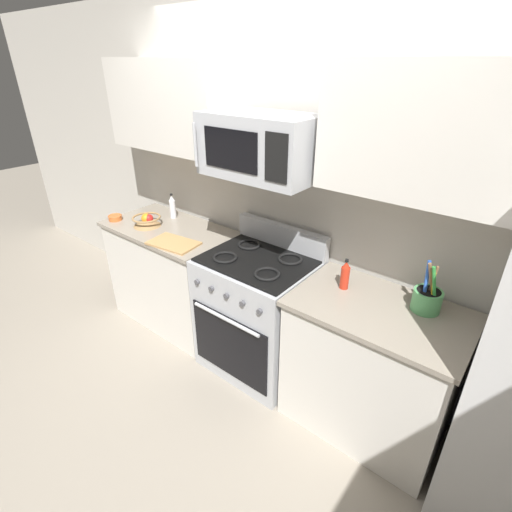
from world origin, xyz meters
The scene contains 14 objects.
ground_plane centered at (0.00, 0.00, 0.00)m, with size 16.00×16.00×0.00m, color gray.
wall_back centered at (0.00, 1.02, 1.30)m, with size 8.00×0.10×2.60m, color beige.
counter_left centered at (-0.95, 0.64, 0.46)m, with size 1.13×0.62×0.91m.
range_oven centered at (0.00, 0.64, 0.47)m, with size 0.76×0.66×1.09m.
counter_right centered at (0.88, 0.64, 0.46)m, with size 0.99×0.62×0.91m.
microwave centered at (0.00, 0.66, 1.69)m, with size 0.73×0.44×0.37m.
upper_cabinets_left centered at (-0.96, 0.80, 1.84)m, with size 1.12×0.34×0.64m.
upper_cabinets_right centered at (0.89, 0.80, 1.84)m, with size 0.98×0.34×0.64m.
utensil_crock centered at (1.08, 0.77, 0.98)m, with size 0.16×0.16×0.31m.
fruit_basket centered at (-1.11, 0.55, 0.96)m, with size 0.23×0.23×0.11m.
cutting_board centered at (-0.66, 0.45, 0.92)m, with size 0.37×0.23×0.02m, color tan.
bottle_hot_sauce centered at (0.62, 0.70, 1.00)m, with size 0.05×0.05×0.20m.
bottle_vinegar centered at (-1.09, 0.81, 1.01)m, with size 0.05×0.05×0.22m.
prep_bowl centered at (-1.43, 0.46, 0.93)m, with size 0.12×0.12×0.04m.
Camera 1 is at (1.45, -1.18, 2.16)m, focal length 26.78 mm.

